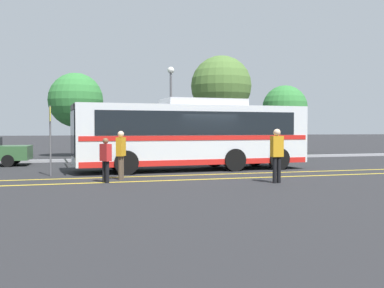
{
  "coord_description": "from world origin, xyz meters",
  "views": [
    {
      "loc": [
        -6.12,
        -19.2,
        1.88
      ],
      "look_at": [
        -0.47,
        0.46,
        1.18
      ],
      "focal_mm": 42.0,
      "sensor_mm": 36.0,
      "label": 1
    }
  ],
  "objects": [
    {
      "name": "tree_3",
      "position": [
        10.27,
        11.99,
        3.48
      ],
      "size": [
        3.43,
        3.43,
        5.21
      ],
      "color": "#513823",
      "rests_on": "ground_plane"
    },
    {
      "name": "street_lamp",
      "position": [
        0.3,
        7.83,
        3.8
      ],
      "size": [
        0.42,
        0.42,
        5.69
      ],
      "color": "#59595E",
      "rests_on": "ground_plane"
    },
    {
      "name": "ground_plane",
      "position": [
        0.0,
        0.0,
        0.0
      ],
      "size": [
        220.0,
        220.0,
        0.0
      ],
      "primitive_type": "plane",
      "color": "#262628"
    },
    {
      "name": "lane_strip_0",
      "position": [
        -0.47,
        -1.74,
        0.0
      ],
      "size": [
        30.51,
        0.2,
        0.01
      ],
      "primitive_type": "cube",
      "rotation": [
        0.0,
        0.0,
        1.57
      ],
      "color": "gold",
      "rests_on": "ground_plane"
    },
    {
      "name": "pedestrian_1",
      "position": [
        -4.7,
        -3.4,
        0.88
      ],
      "size": [
        0.4,
        0.47,
        1.56
      ],
      "rotation": [
        0.0,
        0.0,
        2.11
      ],
      "color": "black",
      "rests_on": "ground_plane"
    },
    {
      "name": "parked_car_2",
      "position": [
        2.17,
        5.26,
        0.75
      ],
      "size": [
        4.58,
        2.05,
        1.48
      ],
      "rotation": [
        0.0,
        0.0,
        1.63
      ],
      "color": "silver",
      "rests_on": "ground_plane"
    },
    {
      "name": "pedestrian_2",
      "position": [
        -4.07,
        -2.59,
        1.03
      ],
      "size": [
        0.4,
        0.47,
        1.8
      ],
      "rotation": [
        0.0,
        0.0,
        4.17
      ],
      "color": "brown",
      "rests_on": "ground_plane"
    },
    {
      "name": "tree_0",
      "position": [
        -5.28,
        12.09,
        3.8
      ],
      "size": [
        3.65,
        3.65,
        5.64
      ],
      "color": "#513823",
      "rests_on": "ground_plane"
    },
    {
      "name": "parked_car_1",
      "position": [
        -3.24,
        5.38,
        0.7
      ],
      "size": [
        4.16,
        1.99,
        1.37
      ],
      "rotation": [
        0.0,
        0.0,
        -1.6
      ],
      "color": "#335B33",
      "rests_on": "ground_plane"
    },
    {
      "name": "lane_strip_1",
      "position": [
        -0.47,
        -3.35,
        0.0
      ],
      "size": [
        30.51,
        0.2,
        0.01
      ],
      "primitive_type": "cube",
      "rotation": [
        0.0,
        0.0,
        1.57
      ],
      "color": "gold",
      "rests_on": "ground_plane"
    },
    {
      "name": "pedestrian_0",
      "position": [
        0.98,
        -5.13,
        1.08
      ],
      "size": [
        0.44,
        0.26,
        1.88
      ],
      "rotation": [
        0.0,
        0.0,
        3.24
      ],
      "color": "black",
      "rests_on": "ground_plane"
    },
    {
      "name": "curb_strip",
      "position": [
        -0.47,
        7.16,
        0.07
      ],
      "size": [
        38.51,
        0.36,
        0.15
      ],
      "primitive_type": "cube",
      "color": "#99999E",
      "rests_on": "ground_plane"
    },
    {
      "name": "bus_stop_sign",
      "position": [
        -6.61,
        -0.53,
        1.75
      ],
      "size": [
        0.07,
        0.4,
        2.79
      ],
      "rotation": [
        0.0,
        0.0,
        1.62
      ],
      "color": "#59595E",
      "rests_on": "ground_plane"
    },
    {
      "name": "tree_1",
      "position": [
        4.3,
        9.82,
        4.78
      ],
      "size": [
        4.13,
        4.13,
        6.86
      ],
      "color": "#513823",
      "rests_on": "ground_plane"
    },
    {
      "name": "transit_bus",
      "position": [
        -0.45,
        0.47,
        1.67
      ],
      "size": [
        10.92,
        3.13,
        3.23
      ],
      "rotation": [
        0.0,
        0.0,
        1.62
      ],
      "color": "silver",
      "rests_on": "ground_plane"
    }
  ]
}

